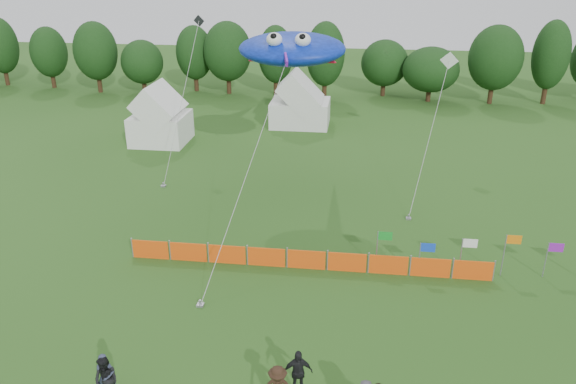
# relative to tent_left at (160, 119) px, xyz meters

# --- Properties ---
(treeline) EXTENTS (104.57, 8.78, 8.36)m
(treeline) POSITION_rel_tent_left_xyz_m (14.93, 17.56, 2.22)
(treeline) COLOR #382314
(treeline) RESTS_ON ground
(tent_left) EXTENTS (4.40, 4.40, 3.89)m
(tent_left) POSITION_rel_tent_left_xyz_m (0.00, 0.00, 0.00)
(tent_left) COLOR white
(tent_left) RESTS_ON ground
(tent_right) EXTENTS (5.28, 4.22, 3.73)m
(tent_right) POSITION_rel_tent_left_xyz_m (10.84, 6.48, -0.08)
(tent_right) COLOR silver
(tent_right) RESTS_ON ground
(barrier_fence) EXTENTS (17.90, 0.06, 1.00)m
(barrier_fence) POSITION_rel_tent_left_xyz_m (13.89, -18.76, -1.46)
(barrier_fence) COLOR #E94C0C
(barrier_fence) RESTS_ON ground
(flag_row) EXTENTS (10.73, 0.75, 2.21)m
(flag_row) POSITION_rel_tent_left_xyz_m (22.51, -18.31, -0.62)
(flag_row) COLOR gray
(flag_row) RESTS_ON ground
(spectator_a) EXTENTS (0.78, 0.62, 1.87)m
(spectator_a) POSITION_rel_tent_left_xyz_m (7.91, -28.51, -1.02)
(spectator_a) COLOR #2F364F
(spectator_a) RESTS_ON ground
(spectator_b) EXTENTS (1.05, 0.91, 1.86)m
(spectator_b) POSITION_rel_tent_left_xyz_m (7.98, -28.62, -1.03)
(spectator_b) COLOR black
(spectator_b) RESTS_ON ground
(spectator_d) EXTENTS (1.13, 0.66, 1.80)m
(spectator_d) POSITION_rel_tent_left_xyz_m (14.44, -27.33, -1.06)
(spectator_d) COLOR black
(spectator_d) RESTS_ON ground
(stingray_kite) EXTENTS (7.28, 21.94, 10.44)m
(stingray_kite) POSITION_rel_tent_left_xyz_m (12.03, -8.93, 7.28)
(stingray_kite) COLOR #0F32D5
(stingray_kite) RESTS_ON ground
(small_kite_white) EXTENTS (3.75, 11.20, 8.10)m
(small_kite_white) POSITION_rel_tent_left_xyz_m (21.47, -4.50, 3.44)
(small_kite_white) COLOR white
(small_kite_white) RESTS_ON ground
(small_kite_dark) EXTENTS (1.57, 7.72, 10.41)m
(small_kite_dark) POSITION_rel_tent_left_xyz_m (3.91, -4.99, 3.92)
(small_kite_dark) COLOR black
(small_kite_dark) RESTS_ON ground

